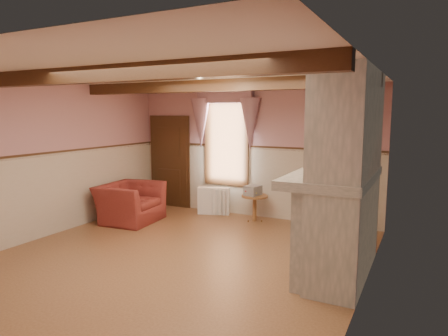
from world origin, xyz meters
The scene contains 25 objects.
floor centered at (0.00, 0.00, 0.00)m, with size 5.50×6.00×0.01m, color brown.
ceiling centered at (0.00, 0.00, 2.80)m, with size 5.50×6.00×0.01m, color silver.
wall_back centered at (0.00, 3.00, 1.40)m, with size 5.50×0.02×2.80m, color #B07A7F.
wall_left centered at (-2.75, 0.00, 1.40)m, with size 0.02×6.00×2.80m, color #B07A7F.
wall_right centered at (2.75, 0.00, 1.40)m, with size 0.02×6.00×2.80m, color #B07A7F.
wainscot centered at (0.00, 0.00, 0.75)m, with size 5.50×6.00×1.50m, color #C1B09B, non-canonical shape.
chair_rail centered at (0.00, 0.00, 1.50)m, with size 5.50×6.00×0.08m, color black, non-canonical shape.
firebox centered at (2.00, 0.60, 0.45)m, with size 0.20×0.95×0.90m, color black.
armchair centered at (-2.04, 1.38, 0.39)m, with size 1.21×1.06×0.79m, color maroon.
side_table centered at (0.25, 2.58, 0.28)m, with size 0.54×0.54×0.55m, color brown.
book_stack centered at (0.22, 2.56, 0.65)m, with size 0.26×0.32×0.20m, color #B7AD8C.
radiator centered at (-0.78, 2.70, 0.30)m, with size 0.70×0.18×0.60m, color white.
bowl centered at (2.24, 0.40, 1.46)m, with size 0.36×0.36×0.09m, color brown.
mantel_clock centered at (2.24, 1.40, 1.52)m, with size 0.14×0.24×0.20m, color black.
oil_lamp centered at (2.24, 1.19, 1.56)m, with size 0.11×0.11×0.28m, color #CA8039.
candle_red centered at (2.24, 0.20, 1.50)m, with size 0.06×0.06×0.16m, color maroon.
jar_yellow centered at (2.24, 0.30, 1.48)m, with size 0.06×0.06×0.12m, color yellow.
fireplace centered at (2.42, 0.60, 1.40)m, with size 0.85×2.00×2.80m, color gray.
mantel centered at (2.24, 0.60, 1.36)m, with size 1.05×2.05×0.12m, color gray.
overmantel_mirror centered at (2.06, 0.60, 1.97)m, with size 0.06×1.44×1.04m, color silver.
door centered at (-2.10, 2.94, 1.05)m, with size 1.10×0.10×2.10m, color black.
window centered at (-0.60, 2.97, 1.65)m, with size 1.06×0.08×2.02m, color white.
window_drapes centered at (-0.60, 2.88, 2.25)m, with size 1.30×0.14×1.40m, color gray.
ceiling_beam_front centered at (0.00, -1.20, 2.70)m, with size 5.50×0.18×0.20m, color black.
ceiling_beam_back centered at (0.00, 1.20, 2.70)m, with size 5.50×0.18×0.20m, color black.
Camera 1 is at (3.37, -4.92, 2.23)m, focal length 32.00 mm.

